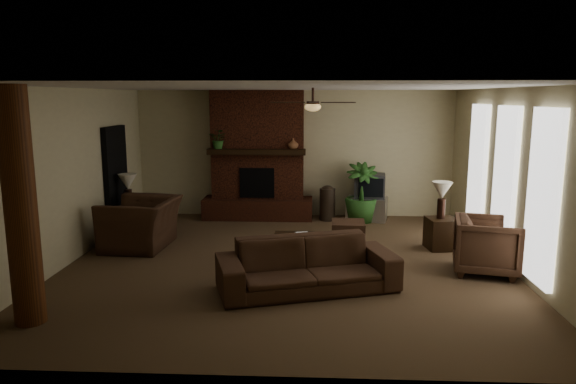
# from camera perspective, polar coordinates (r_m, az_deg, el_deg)

# --- Properties ---
(room_shell) EXTENTS (7.00, 7.00, 7.00)m
(room_shell) POSITION_cam_1_polar(r_m,az_deg,el_deg) (8.23, -0.13, 1.55)
(room_shell) COLOR brown
(room_shell) RESTS_ON ground
(fireplace) EXTENTS (2.40, 0.70, 2.80)m
(fireplace) POSITION_cam_1_polar(r_m,az_deg,el_deg) (11.51, -3.31, 2.83)
(fireplace) COLOR #512415
(fireplace) RESTS_ON ground
(windows) EXTENTS (0.08, 3.65, 2.35)m
(windows) POSITION_cam_1_polar(r_m,az_deg,el_deg) (8.96, 22.56, 1.15)
(windows) COLOR white
(windows) RESTS_ON ground
(log_column) EXTENTS (0.36, 0.36, 2.80)m
(log_column) POSITION_cam_1_polar(r_m,az_deg,el_deg) (6.76, -27.15, -1.55)
(log_column) COLOR #572E15
(log_column) RESTS_ON ground
(doorway) EXTENTS (0.10, 1.00, 2.10)m
(doorway) POSITION_cam_1_polar(r_m,az_deg,el_deg) (10.77, -18.24, 1.24)
(doorway) COLOR black
(doorway) RESTS_ON ground
(ceiling_fan) EXTENTS (1.35, 1.35, 0.37)m
(ceiling_fan) POSITION_cam_1_polar(r_m,az_deg,el_deg) (8.42, 2.72, 9.46)
(ceiling_fan) COLOR black
(ceiling_fan) RESTS_ON ceiling
(sofa) EXTENTS (2.56, 1.40, 0.96)m
(sofa) POSITION_cam_1_polar(r_m,az_deg,el_deg) (7.28, 2.13, -7.06)
(sofa) COLOR #40291B
(sofa) RESTS_ON ground
(armchair_left) EXTENTS (0.95, 1.39, 1.16)m
(armchair_left) POSITION_cam_1_polar(r_m,az_deg,el_deg) (9.66, -15.75, -2.46)
(armchair_left) COLOR #40291B
(armchair_left) RESTS_ON ground
(armchair_right) EXTENTS (1.05, 1.09, 0.95)m
(armchair_right) POSITION_cam_1_polar(r_m,az_deg,el_deg) (8.52, 20.91, -5.21)
(armchair_right) COLOR #40291B
(armchair_right) RESTS_ON ground
(coffee_table) EXTENTS (1.20, 0.70, 0.43)m
(coffee_table) POSITION_cam_1_polar(r_m,az_deg,el_deg) (8.51, 2.48, -5.24)
(coffee_table) COLOR black
(coffee_table) RESTS_ON ground
(ottoman) EXTENTS (0.62, 0.62, 0.40)m
(ottoman) POSITION_cam_1_polar(r_m,az_deg,el_deg) (9.71, 6.57, -4.38)
(ottoman) COLOR #40291B
(ottoman) RESTS_ON ground
(tv_stand) EXTENTS (0.94, 0.68, 0.50)m
(tv_stand) POSITION_cam_1_polar(r_m,az_deg,el_deg) (11.54, 8.57, -1.81)
(tv_stand) COLOR silver
(tv_stand) RESTS_ON ground
(tv) EXTENTS (0.70, 0.59, 0.52)m
(tv) POSITION_cam_1_polar(r_m,az_deg,el_deg) (11.45, 8.89, 0.68)
(tv) COLOR #363639
(tv) RESTS_ON tv_stand
(floor_vase) EXTENTS (0.34, 0.34, 0.77)m
(floor_vase) POSITION_cam_1_polar(r_m,az_deg,el_deg) (11.40, 4.32, -0.94)
(floor_vase) COLOR #31251B
(floor_vase) RESTS_ON ground
(floor_plant) EXTENTS (0.99, 1.40, 0.71)m
(floor_plant) POSITION_cam_1_polar(r_m,az_deg,el_deg) (11.33, 7.98, -1.47)
(floor_plant) COLOR #2E5B24
(floor_plant) RESTS_ON ground
(side_table_left) EXTENTS (0.60, 0.60, 0.55)m
(side_table_left) POSITION_cam_1_polar(r_m,az_deg,el_deg) (10.65, -16.87, -3.03)
(side_table_left) COLOR black
(side_table_left) RESTS_ON ground
(lamp_left) EXTENTS (0.37, 0.37, 0.65)m
(lamp_left) POSITION_cam_1_polar(r_m,az_deg,el_deg) (10.51, -17.09, 0.82)
(lamp_left) COLOR black
(lamp_left) RESTS_ON side_table_left
(side_table_right) EXTENTS (0.56, 0.56, 0.55)m
(side_table_right) POSITION_cam_1_polar(r_m,az_deg,el_deg) (9.66, 16.40, -4.37)
(side_table_right) COLOR black
(side_table_right) RESTS_ON ground
(lamp_right) EXTENTS (0.45, 0.45, 0.65)m
(lamp_right) POSITION_cam_1_polar(r_m,az_deg,el_deg) (9.51, 16.46, -0.11)
(lamp_right) COLOR black
(lamp_right) RESTS_ON side_table_right
(mantel_plant) EXTENTS (0.49, 0.51, 0.33)m
(mantel_plant) POSITION_cam_1_polar(r_m,az_deg,el_deg) (11.28, -7.57, 5.51)
(mantel_plant) COLOR #2E5B24
(mantel_plant) RESTS_ON fireplace
(mantel_vase) EXTENTS (0.28, 0.29, 0.22)m
(mantel_vase) POSITION_cam_1_polar(r_m,az_deg,el_deg) (11.15, 0.58, 5.27)
(mantel_vase) COLOR brown
(mantel_vase) RESTS_ON fireplace
(book_a) EXTENTS (0.21, 0.09, 0.29)m
(book_a) POSITION_cam_1_polar(r_m,az_deg,el_deg) (8.49, 1.01, -3.85)
(book_a) COLOR #999999
(book_a) RESTS_ON coffee_table
(book_b) EXTENTS (0.18, 0.14, 0.29)m
(book_b) POSITION_cam_1_polar(r_m,az_deg,el_deg) (8.40, 3.83, -4.03)
(book_b) COLOR #999999
(book_b) RESTS_ON coffee_table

